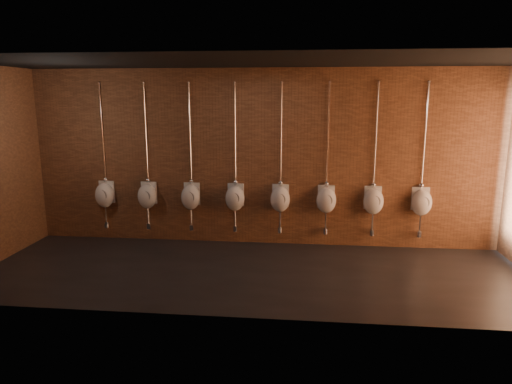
# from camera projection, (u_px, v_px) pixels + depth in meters

# --- Properties ---
(ground) EXTENTS (8.50, 8.50, 0.00)m
(ground) POSITION_uv_depth(u_px,v_px,m) (252.00, 272.00, 7.15)
(ground) COLOR black
(ground) RESTS_ON ground
(room_shell) EXTENTS (8.54, 3.04, 3.22)m
(room_shell) POSITION_uv_depth(u_px,v_px,m) (252.00, 144.00, 6.74)
(room_shell) COLOR black
(room_shell) RESTS_ON ground
(urinal_0) EXTENTS (0.39, 0.35, 2.71)m
(urinal_0) POSITION_uv_depth(u_px,v_px,m) (105.00, 194.00, 8.61)
(urinal_0) COLOR white
(urinal_0) RESTS_ON ground
(urinal_1) EXTENTS (0.39, 0.35, 2.71)m
(urinal_1) POSITION_uv_depth(u_px,v_px,m) (147.00, 195.00, 8.52)
(urinal_1) COLOR white
(urinal_1) RESTS_ON ground
(urinal_2) EXTENTS (0.39, 0.35, 2.71)m
(urinal_2) POSITION_uv_depth(u_px,v_px,m) (191.00, 196.00, 8.44)
(urinal_2) COLOR white
(urinal_2) RESTS_ON ground
(urinal_3) EXTENTS (0.39, 0.35, 2.71)m
(urinal_3) POSITION_uv_depth(u_px,v_px,m) (235.00, 197.00, 8.35)
(urinal_3) COLOR white
(urinal_3) RESTS_ON ground
(urinal_4) EXTENTS (0.39, 0.35, 2.71)m
(urinal_4) POSITION_uv_depth(u_px,v_px,m) (280.00, 198.00, 8.27)
(urinal_4) COLOR white
(urinal_4) RESTS_ON ground
(urinal_5) EXTENTS (0.39, 0.35, 2.71)m
(urinal_5) POSITION_uv_depth(u_px,v_px,m) (326.00, 199.00, 8.19)
(urinal_5) COLOR white
(urinal_5) RESTS_ON ground
(urinal_6) EXTENTS (0.39, 0.35, 2.71)m
(urinal_6) POSITION_uv_depth(u_px,v_px,m) (373.00, 200.00, 8.10)
(urinal_6) COLOR white
(urinal_6) RESTS_ON ground
(urinal_7) EXTENTS (0.39, 0.35, 2.71)m
(urinal_7) POSITION_uv_depth(u_px,v_px,m) (421.00, 201.00, 8.02)
(urinal_7) COLOR white
(urinal_7) RESTS_ON ground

